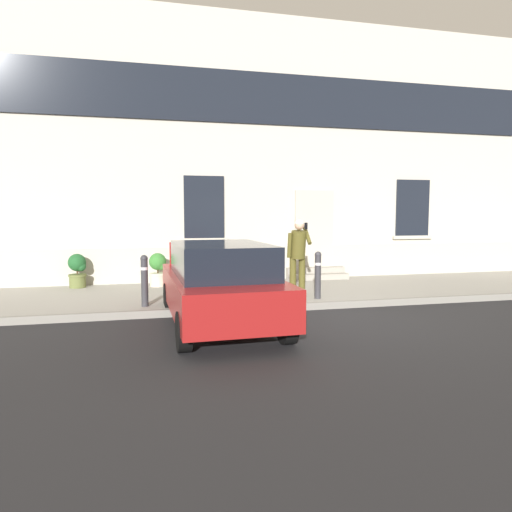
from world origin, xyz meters
The scene contains 12 objects.
ground_plane centered at (0.00, 0.00, 0.00)m, with size 80.00×80.00×0.00m, color #232326.
sidewalk centered at (0.00, 2.80, 0.07)m, with size 24.00×3.60×0.15m, color #99968E.
curb_edge centered at (0.00, 0.94, 0.07)m, with size 24.00×0.12×0.15m, color gray.
building_facade centered at (0.00, 5.29, 3.73)m, with size 24.00×1.52×7.50m.
entrance_stoop centered at (1.72, 4.33, 0.28)m, with size 1.72×0.64×0.32m.
hatchback_car_red centered at (-1.77, -0.05, 0.79)m, with size 1.88×4.11×1.50m.
bollard_near_person centered at (0.62, 1.35, 0.71)m, with size 0.15×0.15×1.04m.
bollard_far_left centered at (-3.09, 1.35, 0.71)m, with size 0.15×0.15×1.04m.
person_on_phone centered at (0.33, 1.87, 1.15)m, with size 0.51×0.50×1.75m.
planter_olive centered at (-4.75, 4.19, 0.61)m, with size 0.44×0.44×0.86m.
planter_cream centered at (-2.76, 3.95, 0.61)m, with size 0.44×0.44×0.86m.
planter_terracotta centered at (-0.77, 3.82, 0.61)m, with size 0.44×0.44×0.86m.
Camera 1 is at (-3.02, -8.09, 2.01)m, focal length 32.27 mm.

